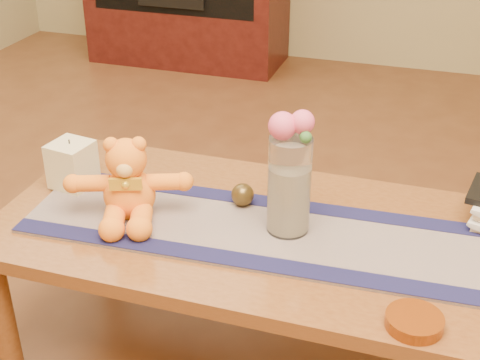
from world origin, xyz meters
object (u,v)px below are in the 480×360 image
(glass_vase, at_px, (289,185))
(bronze_ball, at_px, (243,195))
(amber_dish, at_px, (414,322))
(book_bottom, at_px, (475,211))
(teddy_bear, at_px, (128,178))
(pillar_candle, at_px, (72,164))
(tv_remote, at_px, (479,189))

(glass_vase, xyz_separation_m, bronze_ball, (-0.15, 0.08, -0.10))
(amber_dish, bearing_deg, book_bottom, 77.28)
(teddy_bear, distance_m, bronze_ball, 0.32)
(pillar_candle, bearing_deg, tv_remote, 9.53)
(teddy_bear, height_order, amber_dish, teddy_bear)
(bronze_ball, bearing_deg, book_bottom, 14.31)
(teddy_bear, xyz_separation_m, glass_vase, (0.42, 0.05, 0.02))
(glass_vase, height_order, book_bottom, glass_vase)
(book_bottom, bearing_deg, pillar_candle, -163.54)
(book_bottom, relative_size, tv_remote, 1.39)
(pillar_candle, distance_m, glass_vase, 0.66)
(teddy_bear, bearing_deg, pillar_candle, 136.86)
(teddy_bear, bearing_deg, bronze_ball, 6.09)
(tv_remote, distance_m, amber_dish, 0.53)
(book_bottom, bearing_deg, teddy_bear, -155.29)
(glass_vase, relative_size, tv_remote, 1.62)
(book_bottom, xyz_separation_m, amber_dish, (-0.12, -0.52, 0.00))
(glass_vase, distance_m, bronze_ball, 0.20)
(glass_vase, bearing_deg, tv_remote, 26.26)
(teddy_bear, height_order, pillar_candle, teddy_bear)
(glass_vase, relative_size, book_bottom, 1.17)
(teddy_bear, distance_m, book_bottom, 0.94)
(glass_vase, bearing_deg, teddy_bear, -172.67)
(teddy_bear, xyz_separation_m, pillar_candle, (-0.23, 0.10, -0.04))
(bronze_ball, height_order, book_bottom, bronze_ball)
(amber_dish, bearing_deg, pillar_candle, 162.28)
(pillar_candle, bearing_deg, bronze_ball, 4.58)
(pillar_candle, relative_size, book_bottom, 0.59)
(teddy_bear, relative_size, bronze_ball, 5.02)
(pillar_candle, distance_m, amber_dish, 1.05)
(amber_dish, bearing_deg, glass_vase, 141.40)
(book_bottom, bearing_deg, bronze_ball, -159.24)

